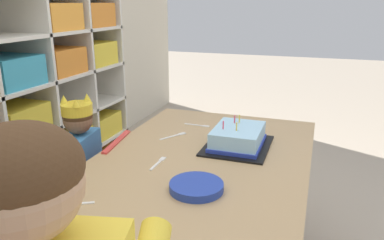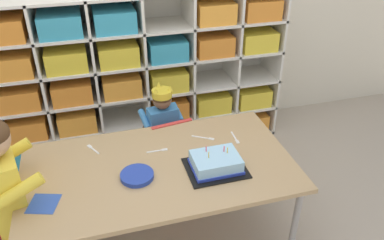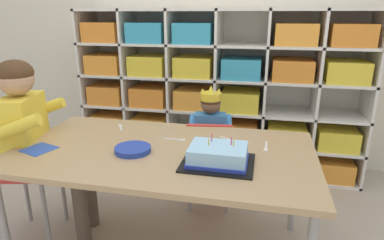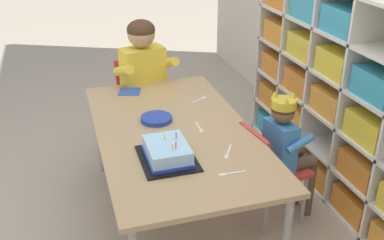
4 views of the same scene
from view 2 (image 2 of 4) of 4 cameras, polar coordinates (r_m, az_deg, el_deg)
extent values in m
cube|color=silver|center=(3.41, -7.68, 7.96)|extent=(2.32, 0.01, 1.34)
cube|color=silver|center=(3.23, -20.69, 4.73)|extent=(0.02, 0.40, 1.34)
cube|color=silver|center=(3.21, -13.91, 5.74)|extent=(0.02, 0.40, 1.34)
cube|color=silver|center=(3.23, -7.13, 6.67)|extent=(0.02, 0.40, 1.34)
cube|color=silver|center=(3.31, -0.52, 7.48)|extent=(0.02, 0.40, 1.34)
cube|color=silver|center=(3.42, 5.75, 8.16)|extent=(0.02, 0.40, 1.34)
cube|color=silver|center=(3.57, 11.58, 8.70)|extent=(0.02, 0.40, 1.34)
cube|color=silver|center=(3.56, -6.44, -3.00)|extent=(2.32, 0.40, 0.02)
cube|color=silver|center=(3.42, -6.70, 0.64)|extent=(2.32, 0.40, 0.02)
cube|color=silver|center=(3.29, -6.98, 4.58)|extent=(2.32, 0.40, 0.02)
cube|color=silver|center=(3.18, -7.28, 8.82)|extent=(2.32, 0.40, 0.02)
cube|color=silver|center=(3.09, -7.61, 13.32)|extent=(2.32, 0.40, 0.02)
cube|color=teal|center=(3.51, -22.06, -4.20)|extent=(0.30, 0.32, 0.16)
cube|color=orange|center=(3.48, -9.57, -2.44)|extent=(0.30, 0.32, 0.16)
cube|color=orange|center=(3.52, -3.40, -1.51)|extent=(0.30, 0.32, 0.16)
cube|color=orange|center=(3.61, 2.55, -0.61)|extent=(0.30, 0.32, 0.16)
cube|color=orange|center=(3.73, 8.16, 0.25)|extent=(0.30, 0.32, 0.16)
cube|color=orange|center=(3.37, -22.94, -0.55)|extent=(0.30, 0.32, 0.16)
cube|color=orange|center=(3.33, -16.49, 0.38)|extent=(0.30, 0.32, 0.16)
cube|color=orange|center=(3.39, -3.54, 2.23)|extent=(0.30, 0.32, 0.16)
cube|color=yellow|center=(3.47, 2.65, 3.08)|extent=(0.30, 0.32, 0.16)
cube|color=yellow|center=(3.60, 8.47, 3.84)|extent=(0.30, 0.32, 0.16)
cube|color=orange|center=(3.25, -23.89, 3.39)|extent=(0.30, 0.32, 0.16)
cube|color=orange|center=(3.21, -17.19, 4.41)|extent=(0.30, 0.32, 0.16)
cube|color=orange|center=(3.22, -10.39, 5.38)|extent=(0.30, 0.32, 0.16)
cube|color=yellow|center=(3.27, -3.69, 6.27)|extent=(0.30, 0.32, 0.16)
cube|color=orange|center=(3.15, -24.91, 7.60)|extent=(0.30, 0.32, 0.16)
cube|color=yellow|center=(3.11, -17.95, 8.73)|extent=(0.30, 0.32, 0.16)
cube|color=yellow|center=(3.11, -10.86, 9.74)|extent=(0.30, 0.32, 0.16)
cube|color=teal|center=(3.16, -3.85, 10.59)|extent=(0.30, 0.32, 0.16)
cube|color=orange|center=(3.26, 2.88, 11.26)|extent=(0.30, 0.32, 0.16)
cube|color=yellow|center=(3.39, 9.16, 11.74)|extent=(0.30, 0.32, 0.16)
cube|color=orange|center=(3.07, -26.01, 12.08)|extent=(0.30, 0.32, 0.16)
cube|color=teal|center=(3.02, -18.77, 13.32)|extent=(0.30, 0.32, 0.16)
cube|color=teal|center=(3.03, -11.36, 14.37)|extent=(0.30, 0.32, 0.16)
cube|color=orange|center=(3.18, 3.00, 15.72)|extent=(0.30, 0.32, 0.16)
cube|color=orange|center=(3.32, 9.56, 16.03)|extent=(0.30, 0.32, 0.16)
cube|color=tan|center=(2.25, -4.79, -7.00)|extent=(1.54, 0.85, 0.03)
cylinder|color=#9E9993|center=(2.41, 14.74, -15.00)|extent=(0.04, 0.04, 0.60)
cylinder|color=#9E9993|center=(2.74, -20.97, -9.71)|extent=(0.04, 0.04, 0.60)
cylinder|color=#9E9993|center=(2.89, 7.88, -5.16)|extent=(0.04, 0.04, 0.60)
cube|color=red|center=(2.89, -4.07, -3.60)|extent=(0.35, 0.37, 0.03)
cube|color=red|center=(2.68, -3.03, -2.73)|extent=(0.29, 0.10, 0.27)
cylinder|color=gray|center=(3.13, -2.65, -4.55)|extent=(0.02, 0.02, 0.35)
cylinder|color=gray|center=(3.07, -7.02, -5.64)|extent=(0.02, 0.02, 0.35)
cylinder|color=gray|center=(2.93, -0.69, -7.37)|extent=(0.02, 0.02, 0.35)
cylinder|color=gray|center=(2.87, -5.35, -8.62)|extent=(0.02, 0.02, 0.35)
cube|color=#3D7FBC|center=(2.81, -4.23, -0.90)|extent=(0.22, 0.14, 0.29)
sphere|color=brown|center=(2.70, -4.40, 2.99)|extent=(0.13, 0.13, 0.13)
ellipsoid|color=#472D19|center=(2.69, -4.42, 3.36)|extent=(0.14, 0.14, 0.10)
cylinder|color=yellow|center=(2.68, -4.45, 3.92)|extent=(0.14, 0.14, 0.05)
cone|color=yellow|center=(2.71, -4.92, 5.25)|extent=(0.04, 0.04, 0.04)
cone|color=yellow|center=(2.65, -3.21, 4.71)|extent=(0.04, 0.04, 0.04)
cone|color=yellow|center=(2.62, -5.37, 4.28)|extent=(0.04, 0.04, 0.04)
cylinder|color=brown|center=(2.97, -3.71, -1.56)|extent=(0.10, 0.22, 0.07)
cylinder|color=brown|center=(2.94, -6.00, -2.09)|extent=(0.10, 0.22, 0.07)
cylinder|color=brown|center=(3.18, -4.25, -3.83)|extent=(0.06, 0.06, 0.37)
cylinder|color=brown|center=(3.14, -6.41, -4.36)|extent=(0.06, 0.06, 0.37)
cylinder|color=#3D7FBC|center=(2.85, -2.21, 1.16)|extent=(0.07, 0.18, 0.10)
cylinder|color=#3D7FBC|center=(2.78, -6.99, 0.09)|extent=(0.07, 0.18, 0.10)
cube|color=red|center=(2.39, -24.42, -13.13)|extent=(0.36, 0.40, 0.03)
cylinder|color=gray|center=(2.64, -21.23, -14.13)|extent=(0.02, 0.02, 0.43)
cylinder|color=gray|center=(2.65, -26.28, -15.43)|extent=(0.02, 0.02, 0.43)
cube|color=yellow|center=(2.25, -25.63, -9.13)|extent=(0.23, 0.33, 0.42)
cylinder|color=brown|center=(2.29, -20.59, -12.92)|extent=(0.32, 0.17, 0.10)
cylinder|color=brown|center=(2.43, -21.45, -10.21)|extent=(0.32, 0.17, 0.10)
cylinder|color=brown|center=(2.48, -15.98, -16.22)|extent=(0.08, 0.08, 0.45)
cylinder|color=brown|center=(2.61, -17.07, -13.55)|extent=(0.08, 0.08, 0.45)
cylinder|color=yellow|center=(2.06, -24.00, -9.51)|extent=(0.26, 0.12, 0.14)
cylinder|color=yellow|center=(2.34, -25.23, -4.55)|extent=(0.26, 0.12, 0.14)
cube|color=black|center=(2.21, 3.48, -7.04)|extent=(0.33, 0.27, 0.01)
cube|color=#9ED1EF|center=(2.19, 3.52, -6.15)|extent=(0.26, 0.20, 0.08)
cube|color=#283DB2|center=(2.21, 3.49, -6.80)|extent=(0.27, 0.21, 0.02)
cylinder|color=#E54C66|center=(2.19, 4.72, -4.24)|extent=(0.01, 0.01, 0.04)
cylinder|color=#EFCC4C|center=(2.18, 5.20, -4.46)|extent=(0.01, 0.01, 0.04)
cylinder|color=#E54C66|center=(2.19, 2.09, -4.25)|extent=(0.01, 0.01, 0.04)
cylinder|color=#EFCC4C|center=(2.14, 2.46, -5.15)|extent=(0.01, 0.01, 0.04)
cylinder|color=#233DA3|center=(2.16, -8.06, -8.07)|extent=(0.18, 0.18, 0.03)
cube|color=#3356B7|center=(2.13, -20.92, -11.38)|extent=(0.18, 0.18, 0.00)
cube|color=white|center=(2.42, -14.02, -4.39)|extent=(0.05, 0.08, 0.00)
cube|color=white|center=(2.46, -14.79, -3.76)|extent=(0.03, 0.04, 0.00)
cube|color=white|center=(2.35, -5.65, -4.60)|extent=(0.10, 0.01, 0.00)
cube|color=white|center=(2.36, -4.02, -4.35)|extent=(0.04, 0.02, 0.00)
cube|color=white|center=(2.49, 6.16, -2.33)|extent=(0.01, 0.10, 0.00)
cube|color=white|center=(2.44, 6.69, -3.19)|extent=(0.02, 0.04, 0.00)
cube|color=white|center=(2.47, 1.18, -2.53)|extent=(0.10, 0.07, 0.00)
cube|color=white|center=(2.45, 2.86, -2.79)|extent=(0.04, 0.04, 0.00)
camera|label=1|loc=(1.78, -44.03, -4.23)|focal=34.94mm
camera|label=3|loc=(1.09, 43.49, -20.85)|focal=31.15mm
camera|label=4|loc=(2.76, 51.10, 16.02)|focal=42.15mm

